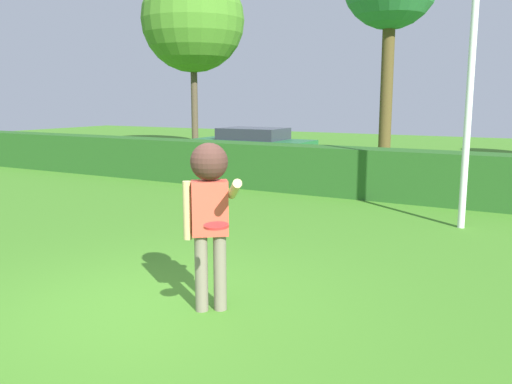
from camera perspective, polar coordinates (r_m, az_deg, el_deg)
The scene contains 7 objects.
ground_plane at distance 6.14m, azimuth -10.67°, elevation -12.06°, with size 60.00×60.00×0.00m, color #417F23.
person at distance 5.71m, azimuth -4.88°, elevation -0.92°, with size 0.81×0.55×1.82m.
frisbee at distance 4.94m, azimuth -4.20°, elevation -3.56°, with size 0.23×0.23×0.03m.
lamppost at distance 10.11m, azimuth 21.73°, elevation 13.21°, with size 0.24×0.24×5.36m.
hedge_row at distance 12.76m, azimuth 12.07°, elevation 1.93°, with size 28.16×0.90×1.13m, color #25571E.
parked_car_green at distance 19.10m, azimuth -0.28°, elevation 5.06°, with size 4.22×1.85×1.25m.
birch_tree at distance 24.45m, azimuth -6.64°, elevation 17.45°, with size 4.40×4.40×7.76m.
Camera 1 is at (3.70, -4.34, 2.27)m, focal length 38.12 mm.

